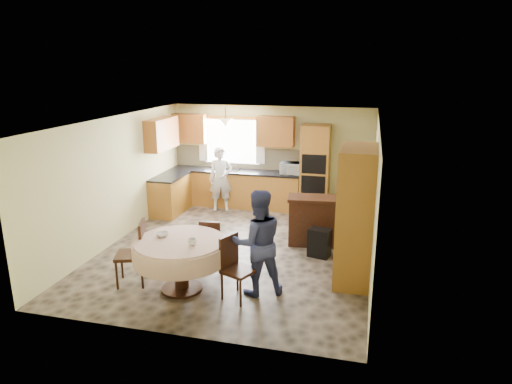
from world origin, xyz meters
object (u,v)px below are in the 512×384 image
at_px(chair_left, 136,250).
at_px(chair_back, 211,242).
at_px(cupboard, 356,215).
at_px(person_sink, 221,179).
at_px(dining_table, 180,251).
at_px(chair_right, 235,264).
at_px(oven_tower, 315,169).
at_px(sideboard, 320,222).
at_px(person_dining, 258,243).

distance_m(chair_left, chair_back, 1.30).
height_order(cupboard, person_sink, cupboard).
distance_m(cupboard, dining_table, 2.87).
bearing_deg(chair_back, chair_right, 120.24).
relative_size(oven_tower, chair_right, 2.14).
distance_m(oven_tower, chair_back, 3.90).
height_order(chair_right, person_sink, person_sink).
xyz_separation_m(sideboard, chair_left, (-2.71, -2.41, 0.13)).
relative_size(cupboard, dining_table, 1.51).
xyz_separation_m(oven_tower, person_dining, (-0.35, -4.28, -0.22)).
bearing_deg(cupboard, dining_table, -157.51).
height_order(sideboard, person_sink, person_sink).
bearing_deg(oven_tower, dining_table, -109.00).
xyz_separation_m(dining_table, chair_right, (0.89, -0.02, -0.11)).
distance_m(sideboard, dining_table, 3.11).
distance_m(cupboard, chair_back, 2.50).
xyz_separation_m(chair_left, chair_back, (0.99, 0.83, -0.09)).
bearing_deg(dining_table, oven_tower, 71.00).
bearing_deg(sideboard, oven_tower, 93.88).
bearing_deg(dining_table, chair_right, -1.15).
xyz_separation_m(sideboard, person_sink, (-2.60, 1.64, 0.32)).
xyz_separation_m(dining_table, chair_left, (-0.79, 0.04, -0.07)).
relative_size(cupboard, chair_right, 2.25).
height_order(dining_table, person_dining, person_dining).
distance_m(sideboard, cupboard, 1.67).
height_order(oven_tower, dining_table, oven_tower).
bearing_deg(dining_table, person_sink, 99.56).
xyz_separation_m(chair_back, person_dining, (1.00, -0.66, 0.34)).
bearing_deg(person_dining, person_sink, -90.87).
height_order(chair_left, chair_right, chair_left).
bearing_deg(sideboard, person_sink, 141.35).
bearing_deg(chair_left, cupboard, 88.53).
bearing_deg(person_dining, chair_back, -60.41).
height_order(sideboard, dining_table, sideboard).
bearing_deg(oven_tower, chair_left, -117.75).
distance_m(sideboard, chair_right, 2.67).
distance_m(chair_back, person_sink, 3.35).
bearing_deg(chair_back, person_sink, -82.16).
relative_size(chair_left, chair_back, 1.18).
distance_m(chair_right, person_dining, 0.48).
distance_m(cupboard, person_dining, 1.69).
bearing_deg(chair_left, chair_back, 111.53).
height_order(chair_back, person_sink, person_sink).
relative_size(oven_tower, person_sink, 1.36).
distance_m(chair_left, chair_right, 1.68).
relative_size(oven_tower, sideboard, 1.66).
height_order(chair_left, chair_back, chair_left).
height_order(chair_right, person_dining, person_dining).
bearing_deg(chair_back, sideboard, -144.92).
xyz_separation_m(cupboard, person_sink, (-3.30, 3.01, -0.33)).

